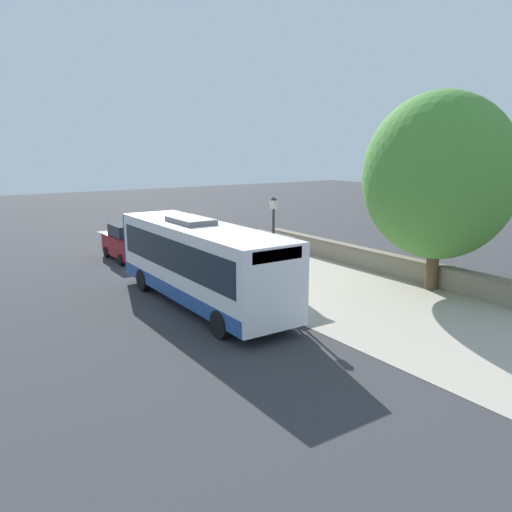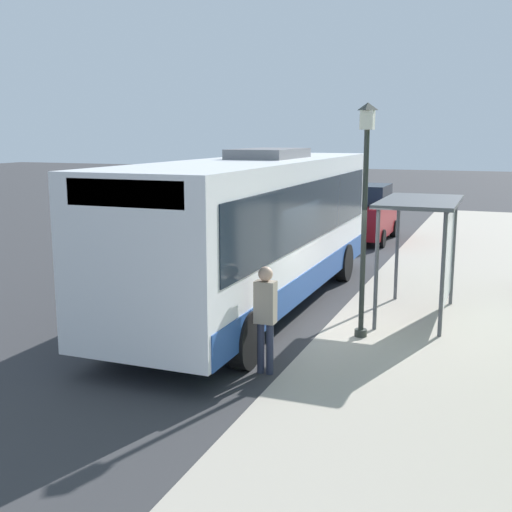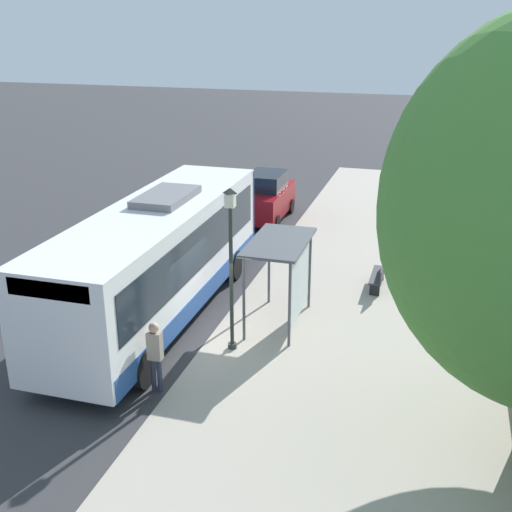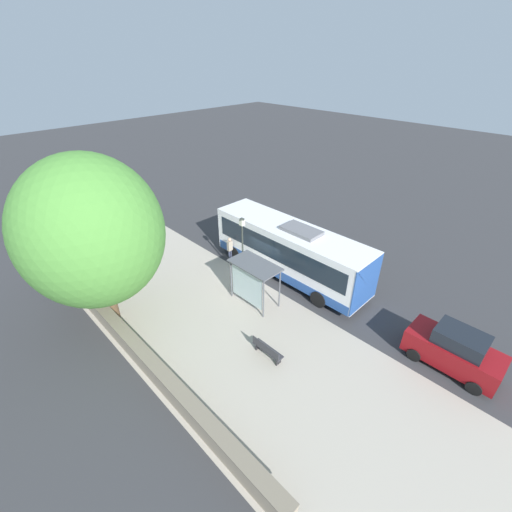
% 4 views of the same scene
% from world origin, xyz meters
% --- Properties ---
extents(ground_plane, '(120.00, 120.00, 0.00)m').
position_xyz_m(ground_plane, '(0.00, 0.00, 0.00)').
color(ground_plane, '#353538').
rests_on(ground_plane, ground).
extents(sidewalk_plaza, '(9.00, 44.00, 0.02)m').
position_xyz_m(sidewalk_plaza, '(-4.50, 0.00, 0.01)').
color(sidewalk_plaza, '#ADA393').
rests_on(sidewalk_plaza, ground).
extents(bus, '(2.78, 10.70, 3.57)m').
position_xyz_m(bus, '(1.90, -0.89, 1.85)').
color(bus, white).
rests_on(bus, ground).
extents(bus_shelter, '(1.57, 2.89, 2.55)m').
position_xyz_m(bus_shelter, '(-1.76, -1.36, 2.09)').
color(bus_shelter, '#515459').
rests_on(bus_shelter, ground).
extents(pedestrian, '(0.34, 0.24, 1.81)m').
position_xyz_m(pedestrian, '(0.26, 2.96, 1.07)').
color(pedestrian, '#2D3347').
rests_on(pedestrian, ground).
extents(bench, '(0.40, 1.67, 0.88)m').
position_xyz_m(bench, '(-4.14, -4.76, 0.48)').
color(bench, '#333338').
rests_on(bench, ground).
extents(street_lamp_near, '(0.28, 0.28, 4.47)m').
position_xyz_m(street_lamp_near, '(-0.81, 0.49, 2.65)').
color(street_lamp_near, '#2D332D').
rests_on(street_lamp_near, ground).
extents(parked_car_behind_bus, '(1.84, 3.96, 2.07)m').
position_xyz_m(parked_car_behind_bus, '(1.45, -11.01, 0.99)').
color(parked_car_behind_bus, maroon).
rests_on(parked_car_behind_bus, ground).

